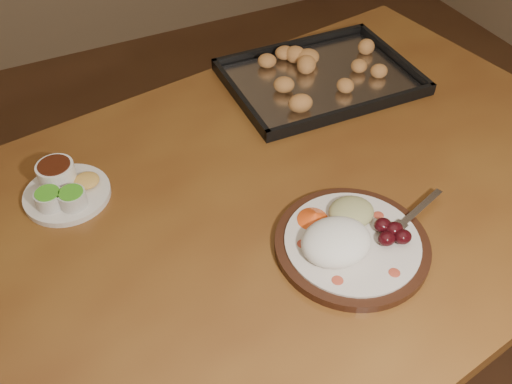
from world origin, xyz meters
TOP-DOWN VIEW (x-y plane):
  - ground at (0.00, 0.00)m, footprint 4.00×4.00m
  - dining_table at (-0.00, -0.03)m, footprint 1.62×1.12m
  - dinner_plate at (0.08, -0.19)m, footprint 0.35×0.27m
  - condiment_saucer at (-0.33, 0.15)m, footprint 0.16×0.16m
  - baking_tray at (0.30, 0.27)m, footprint 0.44×0.33m

SIDE VIEW (x-z plane):
  - ground at x=0.00m, z-range 0.00..0.00m
  - dining_table at x=0.00m, z-range 0.28..1.03m
  - baking_tray at x=0.30m, z-range 0.74..0.79m
  - dinner_plate at x=0.08m, z-range 0.74..0.80m
  - condiment_saucer at x=-0.33m, z-range 0.74..0.80m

